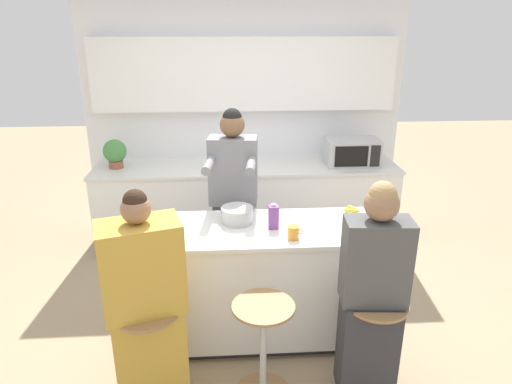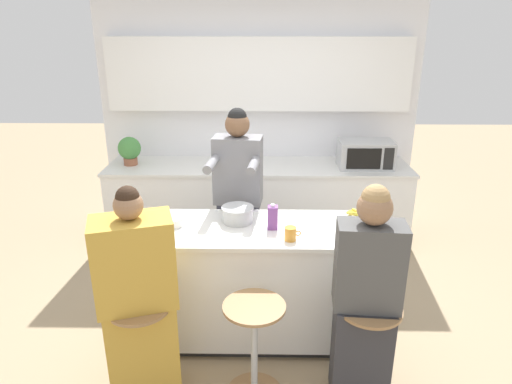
% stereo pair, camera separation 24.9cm
% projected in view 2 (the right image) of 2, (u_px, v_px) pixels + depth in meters
% --- Properties ---
extents(ground_plane, '(16.00, 16.00, 0.00)m').
position_uv_depth(ground_plane, '(256.00, 333.00, 3.65)').
color(ground_plane, tan).
extents(wall_back, '(3.44, 0.22, 2.70)m').
position_uv_depth(wall_back, '(259.00, 100.00, 4.93)').
color(wall_back, white).
rests_on(wall_back, ground_plane).
extents(back_counter, '(3.20, 0.70, 0.91)m').
position_uv_depth(back_counter, '(258.00, 205.00, 4.99)').
color(back_counter, white).
rests_on(back_counter, ground_plane).
extents(kitchen_island, '(1.77, 0.67, 0.93)m').
position_uv_depth(kitchen_island, '(256.00, 282.00, 3.48)').
color(kitchen_island, black).
rests_on(kitchen_island, ground_plane).
extents(bar_stool_leftmost, '(0.39, 0.39, 0.70)m').
position_uv_depth(bar_stool_leftmost, '(143.00, 346.00, 2.91)').
color(bar_stool_leftmost, '#997047').
rests_on(bar_stool_leftmost, ground_plane).
extents(bar_stool_center, '(0.39, 0.39, 0.70)m').
position_uv_depth(bar_stool_center, '(254.00, 346.00, 2.91)').
color(bar_stool_center, '#997047').
rests_on(bar_stool_center, ground_plane).
extents(bar_stool_rightmost, '(0.39, 0.39, 0.70)m').
position_uv_depth(bar_stool_rightmost, '(366.00, 348.00, 2.89)').
color(bar_stool_rightmost, '#997047').
rests_on(bar_stool_rightmost, ground_plane).
extents(person_cooking, '(0.45, 0.57, 1.70)m').
position_uv_depth(person_cooking, '(238.00, 208.00, 3.87)').
color(person_cooking, '#383842').
rests_on(person_cooking, ground_plane).
extents(person_wrapped_blanket, '(0.54, 0.41, 1.47)m').
position_uv_depth(person_wrapped_blanket, '(139.00, 304.00, 2.83)').
color(person_wrapped_blanket, gold).
rests_on(person_wrapped_blanket, ground_plane).
extents(person_seated_near, '(0.41, 0.29, 1.49)m').
position_uv_depth(person_seated_near, '(365.00, 306.00, 2.81)').
color(person_seated_near, '#333338').
rests_on(person_seated_near, ground_plane).
extents(cooking_pot, '(0.33, 0.24, 0.12)m').
position_uv_depth(cooking_pot, '(238.00, 214.00, 3.39)').
color(cooking_pot, '#B7BABC').
rests_on(cooking_pot, kitchen_island).
extents(fruit_bowl, '(0.17, 0.17, 0.06)m').
position_uv_depth(fruit_bowl, '(172.00, 221.00, 3.35)').
color(fruit_bowl, white).
rests_on(fruit_bowl, kitchen_island).
extents(coffee_cup_near, '(0.11, 0.08, 0.10)m').
position_uv_depth(coffee_cup_near, '(291.00, 234.00, 3.11)').
color(coffee_cup_near, orange).
rests_on(coffee_cup_near, kitchen_island).
extents(banana_bunch, '(0.16, 0.12, 0.05)m').
position_uv_depth(banana_bunch, '(354.00, 213.00, 3.52)').
color(banana_bunch, yellow).
rests_on(banana_bunch, kitchen_island).
extents(juice_carton, '(0.07, 0.07, 0.19)m').
position_uv_depth(juice_carton, '(273.00, 217.00, 3.27)').
color(juice_carton, '#7A428E').
rests_on(juice_carton, kitchen_island).
extents(microwave, '(0.55, 0.34, 0.28)m').
position_uv_depth(microwave, '(365.00, 154.00, 4.72)').
color(microwave, '#B2B5B7').
rests_on(microwave, back_counter).
extents(potted_plant, '(0.24, 0.24, 0.30)m').
position_uv_depth(potted_plant, '(130.00, 150.00, 4.80)').
color(potted_plant, '#93563D').
rests_on(potted_plant, back_counter).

